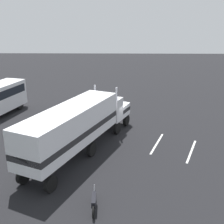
# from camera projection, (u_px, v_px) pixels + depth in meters

# --- Properties ---
(ground_plane) EXTENTS (120.00, 120.00, 0.00)m
(ground_plane) POSITION_uv_depth(u_px,v_px,m) (117.00, 128.00, 27.53)
(ground_plane) COLOR black
(lane_stripe_near) EXTENTS (4.16, 1.75, 0.01)m
(lane_stripe_near) POSITION_uv_depth(u_px,v_px,m) (157.00, 143.00, 24.19)
(lane_stripe_near) COLOR silver
(lane_stripe_near) RESTS_ON ground_plane
(lane_stripe_mid) EXTENTS (4.12, 1.86, 0.01)m
(lane_stripe_mid) POSITION_uv_depth(u_px,v_px,m) (191.00, 151.00, 22.81)
(lane_stripe_mid) COLOR silver
(lane_stripe_mid) RESTS_ON ground_plane
(semi_truck) EXTENTS (13.94, 8.08, 4.50)m
(semi_truck) POSITION_uv_depth(u_px,v_px,m) (79.00, 124.00, 21.77)
(semi_truck) COLOR white
(semi_truck) RESTS_ON ground_plane
(person_bystander) EXTENTS (0.34, 0.46, 1.63)m
(person_bystander) POSITION_uv_depth(u_px,v_px,m) (56.00, 138.00, 23.08)
(person_bystander) COLOR #2D3347
(person_bystander) RESTS_ON ground_plane
(motorcycle) EXTENTS (2.11, 0.27, 1.12)m
(motorcycle) POSITION_uv_depth(u_px,v_px,m) (94.00, 201.00, 15.82)
(motorcycle) COLOR black
(motorcycle) RESTS_ON ground_plane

